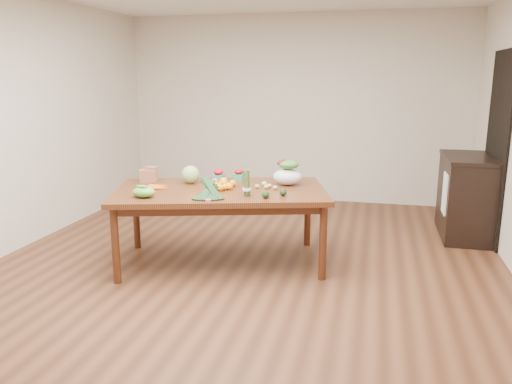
% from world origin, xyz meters
% --- Properties ---
extents(floor, '(6.00, 6.00, 0.00)m').
position_xyz_m(floor, '(0.00, 0.00, 0.00)').
color(floor, brown).
rests_on(floor, ground).
extents(room_walls, '(5.02, 6.02, 2.70)m').
position_xyz_m(room_walls, '(0.00, 0.00, 1.35)').
color(room_walls, beige).
rests_on(room_walls, floor).
extents(dining_table, '(2.24, 1.63, 0.75)m').
position_xyz_m(dining_table, '(-0.26, 0.18, 0.38)').
color(dining_table, '#562F14').
rests_on(dining_table, floor).
extents(doorway_dark, '(0.02, 1.00, 2.10)m').
position_xyz_m(doorway_dark, '(2.48, 1.60, 1.05)').
color(doorway_dark, black).
rests_on(doorway_dark, floor).
extents(cabinet, '(0.52, 1.02, 0.94)m').
position_xyz_m(cabinet, '(2.22, 1.66, 0.47)').
color(cabinet, black).
rests_on(cabinet, floor).
extents(dish_towel, '(0.02, 0.28, 0.45)m').
position_xyz_m(dish_towel, '(1.96, 1.40, 0.55)').
color(dish_towel, white).
rests_on(dish_towel, cabinet).
extents(paper_bag, '(0.26, 0.23, 0.15)m').
position_xyz_m(paper_bag, '(-1.09, 0.34, 0.83)').
color(paper_bag, '#8D5B3F').
rests_on(paper_bag, dining_table).
extents(cabbage, '(0.18, 0.18, 0.18)m').
position_xyz_m(cabbage, '(-0.63, 0.37, 0.84)').
color(cabbage, '#94AF65').
rests_on(cabbage, dining_table).
extents(strawberry_basket_a, '(0.14, 0.14, 0.10)m').
position_xyz_m(strawberry_basket_a, '(-0.39, 0.53, 0.80)').
color(strawberry_basket_a, red).
rests_on(strawberry_basket_a, dining_table).
extents(strawberry_basket_b, '(0.12, 0.12, 0.09)m').
position_xyz_m(strawberry_basket_b, '(-0.20, 0.65, 0.80)').
color(strawberry_basket_b, red).
rests_on(strawberry_basket_b, dining_table).
extents(orange_a, '(0.07, 0.07, 0.07)m').
position_xyz_m(orange_a, '(-0.36, 0.31, 0.79)').
color(orange_a, '#F35D0E').
rests_on(orange_a, dining_table).
extents(orange_b, '(0.08, 0.08, 0.08)m').
position_xyz_m(orange_b, '(-0.28, 0.36, 0.79)').
color(orange_b, orange).
rests_on(orange_b, dining_table).
extents(orange_c, '(0.07, 0.07, 0.07)m').
position_xyz_m(orange_c, '(-0.17, 0.30, 0.79)').
color(orange_c, orange).
rests_on(orange_c, dining_table).
extents(mandarin_cluster, '(0.22, 0.22, 0.10)m').
position_xyz_m(mandarin_cluster, '(-0.22, 0.18, 0.80)').
color(mandarin_cluster, '#F8A10F').
rests_on(mandarin_cluster, dining_table).
extents(carrots, '(0.26, 0.24, 0.03)m').
position_xyz_m(carrots, '(-0.85, 0.08, 0.76)').
color(carrots, orange).
rests_on(carrots, dining_table).
extents(snap_pea_bag, '(0.21, 0.16, 0.10)m').
position_xyz_m(snap_pea_bag, '(-0.83, -0.30, 0.80)').
color(snap_pea_bag, '#53A337').
rests_on(snap_pea_bag, dining_table).
extents(kale_bunch, '(0.42, 0.47, 0.16)m').
position_xyz_m(kale_bunch, '(-0.24, -0.21, 0.83)').
color(kale_bunch, black).
rests_on(kale_bunch, dining_table).
extents(asparagus_bundle, '(0.11, 0.13, 0.26)m').
position_xyz_m(asparagus_bundle, '(0.06, -0.04, 0.88)').
color(asparagus_bundle, '#54853D').
rests_on(asparagus_bundle, dining_table).
extents(potato_a, '(0.05, 0.04, 0.04)m').
position_xyz_m(potato_a, '(0.08, 0.29, 0.77)').
color(potato_a, tan).
rests_on(potato_a, dining_table).
extents(potato_b, '(0.05, 0.04, 0.04)m').
position_xyz_m(potato_b, '(0.17, 0.29, 0.77)').
color(potato_b, '#D0B978').
rests_on(potato_b, dining_table).
extents(potato_c, '(0.05, 0.04, 0.04)m').
position_xyz_m(potato_c, '(0.19, 0.35, 0.77)').
color(potato_c, tan).
rests_on(potato_c, dining_table).
extents(potato_d, '(0.06, 0.05, 0.05)m').
position_xyz_m(potato_d, '(0.13, 0.41, 0.77)').
color(potato_d, tan).
rests_on(potato_d, dining_table).
extents(potato_e, '(0.05, 0.04, 0.04)m').
position_xyz_m(potato_e, '(0.26, 0.28, 0.77)').
color(potato_e, tan).
rests_on(potato_e, dining_table).
extents(avocado_a, '(0.09, 0.11, 0.07)m').
position_xyz_m(avocado_a, '(0.25, -0.07, 0.78)').
color(avocado_a, black).
rests_on(avocado_a, dining_table).
extents(avocado_b, '(0.09, 0.11, 0.07)m').
position_xyz_m(avocado_b, '(0.38, 0.05, 0.78)').
color(avocado_b, black).
rests_on(avocado_b, dining_table).
extents(salad_bag, '(0.34, 0.29, 0.23)m').
position_xyz_m(salad_bag, '(0.34, 0.52, 0.86)').
color(salad_bag, silver).
rests_on(salad_bag, dining_table).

